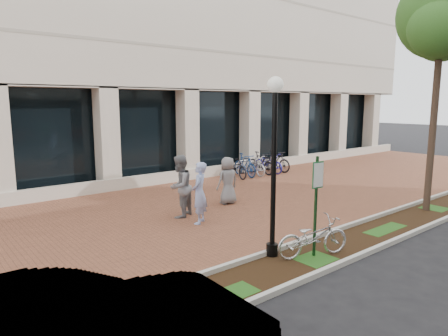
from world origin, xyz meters
TOP-DOWN VIEW (x-y plane):
  - ground at (0.00, 0.00)m, footprint 120.00×120.00m
  - brick_plaza at (0.00, 0.00)m, footprint 40.00×9.00m
  - planting_strip at (0.00, -5.25)m, footprint 40.00×1.50m
  - curb_plaza_side at (0.00, -4.50)m, footprint 40.00×0.12m
  - curb_street_side at (0.00, -6.00)m, footprint 40.00×0.12m
  - parking_sign at (-1.32, -5.26)m, footprint 0.34×0.07m
  - lamppost at (-2.06, -4.60)m, footprint 0.36×0.36m
  - street_tree at (4.97, -5.02)m, footprint 3.29×2.74m
  - locked_bicycle at (-1.38, -5.25)m, footprint 1.95×1.21m
  - pedestrian_left at (-1.88, -1.41)m, footprint 0.81×0.77m
  - pedestrian_mid at (-1.95, -0.46)m, footprint 1.20×1.12m
  - pedestrian_right at (0.28, -0.13)m, footprint 0.86×0.58m
  - bollard at (6.19, 0.40)m, footprint 0.12×0.12m
  - bike_rack_cluster at (5.18, 3.48)m, footprint 3.60×2.03m

SIDE VIEW (x-z plane):
  - ground at x=0.00m, z-range 0.00..0.00m
  - brick_plaza at x=0.00m, z-range 0.00..0.01m
  - planting_strip at x=0.00m, z-range 0.00..0.01m
  - curb_plaza_side at x=0.00m, z-range 0.00..0.12m
  - curb_street_side at x=0.00m, z-range 0.00..0.12m
  - bollard at x=6.19m, z-range 0.01..0.91m
  - locked_bicycle at x=-1.38m, z-range 0.00..0.97m
  - bike_rack_cluster at x=5.18m, z-range -0.03..1.10m
  - pedestrian_right at x=0.28m, z-range 0.00..1.70m
  - pedestrian_left at x=-1.88m, z-range 0.00..1.86m
  - pedestrian_mid at x=-1.95m, z-range 0.00..1.98m
  - parking_sign at x=-1.32m, z-range 0.33..2.72m
  - lamppost at x=-2.06m, z-range 0.27..4.44m
  - street_tree at x=4.97m, z-range 2.27..9.95m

